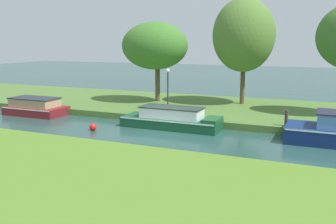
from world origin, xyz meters
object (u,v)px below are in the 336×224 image
lamp_post (168,85)px  channel_buoy (93,127)px  maroon_cruiser (36,107)px  willow_tree_left (154,46)px  mooring_post_near (286,118)px  willow_tree_centre (244,35)px  forest_barge (172,119)px

lamp_post → channel_buoy: 5.54m
maroon_cruiser → willow_tree_left: willow_tree_left is taller
channel_buoy → mooring_post_near: bearing=20.2°
maroon_cruiser → willow_tree_centre: willow_tree_centre is taller
forest_barge → channel_buoy: bearing=-147.9°
willow_tree_centre → lamp_post: willow_tree_centre is taller
maroon_cruiser → mooring_post_near: bearing=4.5°
maroon_cruiser → willow_tree_centre: (12.36, 7.37, 4.79)m
willow_tree_left → channel_buoy: size_ratio=14.82×
mooring_post_near → willow_tree_left: bearing=155.5°
willow_tree_left → lamp_post: bearing=-54.3°
channel_buoy → maroon_cruiser: bearing=159.2°
mooring_post_near → maroon_cruiser: bearing=-175.5°
willow_tree_centre → mooring_post_near: (3.73, -6.11, -4.48)m
maroon_cruiser → willow_tree_left: (6.18, 5.78, 4.04)m
channel_buoy → lamp_post: bearing=59.9°
willow_tree_centre → channel_buoy: bearing=-122.3°
willow_tree_left → maroon_cruiser: bearing=-136.9°
willow_tree_centre → maroon_cruiser: bearing=-149.2°
maroon_cruiser → channel_buoy: maroon_cruiser is taller
mooring_post_near → channel_buoy: (-9.87, -3.63, -0.62)m
willow_tree_left → mooring_post_near: bearing=-24.5°
lamp_post → forest_barge: bearing=-61.0°
willow_tree_left → willow_tree_centre: willow_tree_centre is taller
forest_barge → lamp_post: (-1.17, 2.11, 1.67)m
maroon_cruiser → mooring_post_near: mooring_post_near is taller
forest_barge → willow_tree_left: size_ratio=0.97×
forest_barge → lamp_post: lamp_post is taller
forest_barge → channel_buoy: 4.46m
maroon_cruiser → forest_barge: bearing=0.0°
forest_barge → willow_tree_centre: 9.11m
willow_tree_left → willow_tree_centre: size_ratio=0.79×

